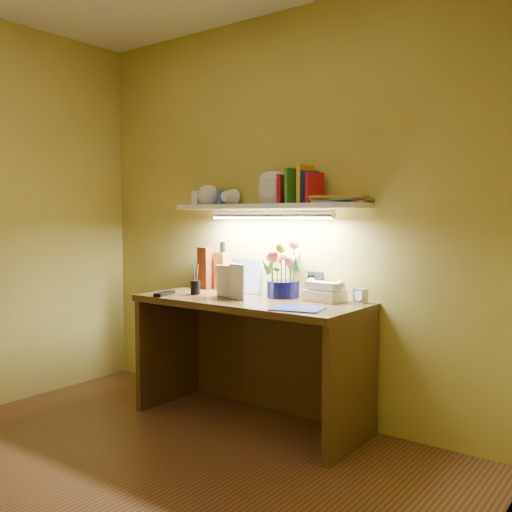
{
  "coord_description": "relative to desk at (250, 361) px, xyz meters",
  "views": [
    {
      "loc": [
        2.05,
        -1.47,
        1.24
      ],
      "look_at": [
        -0.07,
        1.35,
        0.99
      ],
      "focal_mm": 40.0,
      "sensor_mm": 36.0,
      "label": 1
    }
  ],
  "objects": [
    {
      "name": "blue_folder",
      "position": [
        0.44,
        -0.16,
        0.38
      ],
      "size": [
        0.3,
        0.25,
        0.01
      ],
      "primitive_type": "cube",
      "rotation": [
        0.0,
        0.0,
        0.26
      ],
      "color": "blue",
      "rests_on": "desk"
    },
    {
      "name": "pen_cup",
      "position": [
        -0.38,
        -0.06,
        0.45
      ],
      "size": [
        0.08,
        0.08,
        0.15
      ],
      "primitive_type": "cylinder",
      "rotation": [
        0.0,
        0.0,
        -0.35
      ],
      "color": "black",
      "rests_on": "desk"
    },
    {
      "name": "tv_remote",
      "position": [
        -0.52,
        -0.2,
        0.39
      ],
      "size": [
        0.1,
        0.19,
        0.02
      ],
      "primitive_type": "cube",
      "rotation": [
        0.0,
        0.0,
        0.28
      ],
      "color": "black",
      "rests_on": "desk"
    },
    {
      "name": "flower_bouquet",
      "position": [
        0.12,
        0.17,
        0.55
      ],
      "size": [
        0.24,
        0.24,
        0.35
      ],
      "primitive_type": null,
      "rotation": [
        0.0,
        0.0,
        0.1
      ],
      "color": "#070635",
      "rests_on": "desk"
    },
    {
      "name": "telephone",
      "position": [
        0.41,
        0.18,
        0.44
      ],
      "size": [
        0.23,
        0.18,
        0.13
      ],
      "primitive_type": null,
      "rotation": [
        0.0,
        0.0,
        -0.09
      ],
      "color": "white",
      "rests_on": "desk"
    },
    {
      "name": "desk",
      "position": [
        0.0,
        0.0,
        0.0
      ],
      "size": [
        1.4,
        0.6,
        0.75
      ],
      "primitive_type": "cube",
      "color": "#3C2610",
      "rests_on": "ground"
    },
    {
      "name": "whisky_bottle",
      "position": [
        -0.42,
        0.25,
        0.53
      ],
      "size": [
        0.09,
        0.09,
        0.32
      ],
      "primitive_type": null,
      "rotation": [
        0.0,
        0.0,
        -0.05
      ],
      "color": "#A3601F",
      "rests_on": "desk"
    },
    {
      "name": "ground",
      "position": [
        0.0,
        -1.2,
        -0.38
      ],
      "size": [
        3.0,
        3.0,
        0.0
      ],
      "primitive_type": "plane",
      "color": "#472615",
      "rests_on": "ground"
    },
    {
      "name": "art_card",
      "position": [
        -0.16,
        0.18,
        0.48
      ],
      "size": [
        0.22,
        0.05,
        0.22
      ],
      "primitive_type": null,
      "rotation": [
        0.0,
        0.0,
        0.05
      ],
      "color": "white",
      "rests_on": "desk"
    },
    {
      "name": "desk_book_b",
      "position": [
        -0.12,
        -0.05,
        0.48
      ],
      "size": [
        0.15,
        0.06,
        0.21
      ],
      "primitive_type": "imported",
      "rotation": [
        0.0,
        0.0,
        -0.31
      ],
      "color": "white",
      "rests_on": "desk"
    },
    {
      "name": "wall_shelf",
      "position": [
        0.02,
        0.18,
        0.96
      ],
      "size": [
        1.31,
        0.31,
        0.26
      ],
      "color": "white",
      "rests_on": "ground"
    },
    {
      "name": "desk_clock",
      "position": [
        0.6,
        0.25,
        0.42
      ],
      "size": [
        0.09,
        0.06,
        0.08
      ],
      "primitive_type": "cube",
      "rotation": [
        0.0,
        0.0,
        -0.31
      ],
      "color": "silver",
      "rests_on": "desk"
    },
    {
      "name": "whisky_box",
      "position": [
        -0.53,
        0.21,
        0.52
      ],
      "size": [
        0.1,
        0.1,
        0.28
      ],
      "primitive_type": "cube",
      "rotation": [
        0.0,
        0.0,
        -0.11
      ],
      "color": "#632411",
      "rests_on": "desk"
    },
    {
      "name": "desk_book_a",
      "position": [
        -0.25,
        -0.02,
        0.47
      ],
      "size": [
        0.14,
        0.06,
        0.19
      ],
      "primitive_type": "imported",
      "rotation": [
        0.0,
        0.0,
        -0.29
      ],
      "color": "silver",
      "rests_on": "desk"
    }
  ]
}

